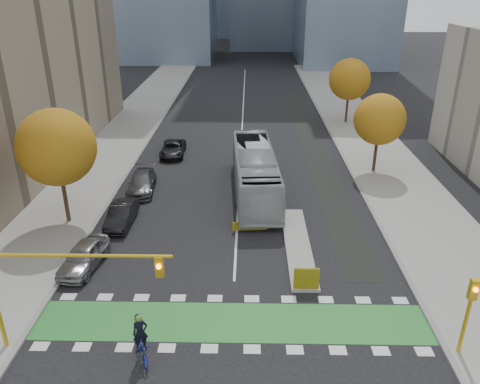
{
  "coord_description": "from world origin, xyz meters",
  "views": [
    {
      "loc": [
        0.75,
        -17.28,
        15.71
      ],
      "look_at": [
        0.22,
        10.81,
        3.0
      ],
      "focal_mm": 35.0,
      "sensor_mm": 36.0,
      "label": 1
    }
  ],
  "objects_px": {
    "tree_east_near": "(380,120)",
    "tree_east_far": "(350,79)",
    "tree_west": "(57,147)",
    "cyclist": "(142,344)",
    "parked_car_d": "(173,149)",
    "hazard_board": "(306,279)",
    "parked_car_b": "(121,215)",
    "parked_car_a": "(84,256)",
    "traffic_signal_east": "(470,306)",
    "parked_car_c": "(142,183)",
    "bus": "(255,172)",
    "traffic_signal_west": "(47,276)"
  },
  "relations": [
    {
      "from": "cyclist",
      "to": "parked_car_a",
      "type": "height_order",
      "value": "cyclist"
    },
    {
      "from": "bus",
      "to": "parked_car_c",
      "type": "distance_m",
      "value": 9.29
    },
    {
      "from": "bus",
      "to": "parked_car_c",
      "type": "height_order",
      "value": "bus"
    },
    {
      "from": "hazard_board",
      "to": "traffic_signal_east",
      "type": "distance_m",
      "value": 8.26
    },
    {
      "from": "tree_west",
      "to": "cyclist",
      "type": "distance_m",
      "value": 16.05
    },
    {
      "from": "parked_car_a",
      "to": "tree_east_near",
      "type": "bearing_deg",
      "value": 44.67
    },
    {
      "from": "tree_east_near",
      "to": "parked_car_c",
      "type": "height_order",
      "value": "tree_east_near"
    },
    {
      "from": "parked_car_b",
      "to": "parked_car_c",
      "type": "bearing_deg",
      "value": 88.7
    },
    {
      "from": "parked_car_a",
      "to": "tree_west",
      "type": "bearing_deg",
      "value": 125.72
    },
    {
      "from": "hazard_board",
      "to": "traffic_signal_west",
      "type": "xyz_separation_m",
      "value": [
        -11.93,
        -4.71,
        3.23
      ]
    },
    {
      "from": "tree_east_far",
      "to": "parked_car_c",
      "type": "bearing_deg",
      "value": -134.95
    },
    {
      "from": "traffic_signal_east",
      "to": "parked_car_b",
      "type": "bearing_deg",
      "value": 146.52
    },
    {
      "from": "tree_east_near",
      "to": "traffic_signal_west",
      "type": "xyz_separation_m",
      "value": [
        -19.93,
        -22.51,
        -0.83
      ]
    },
    {
      "from": "parked_car_a",
      "to": "parked_car_d",
      "type": "xyz_separation_m",
      "value": [
        2.34,
        19.87,
        -0.09
      ]
    },
    {
      "from": "hazard_board",
      "to": "traffic_signal_east",
      "type": "bearing_deg",
      "value": -35.92
    },
    {
      "from": "hazard_board",
      "to": "traffic_signal_west",
      "type": "distance_m",
      "value": 13.23
    },
    {
      "from": "parked_car_a",
      "to": "parked_car_c",
      "type": "xyz_separation_m",
      "value": [
        1.08,
        11.23,
        -0.03
      ]
    },
    {
      "from": "parked_car_a",
      "to": "parked_car_d",
      "type": "distance_m",
      "value": 20.01
    },
    {
      "from": "tree_west",
      "to": "cyclist",
      "type": "relative_size",
      "value": 3.4
    },
    {
      "from": "tree_west",
      "to": "parked_car_b",
      "type": "distance_m",
      "value": 6.24
    },
    {
      "from": "tree_east_near",
      "to": "tree_east_far",
      "type": "height_order",
      "value": "tree_east_far"
    },
    {
      "from": "traffic_signal_east",
      "to": "tree_west",
      "type": "bearing_deg",
      "value": 150.93
    },
    {
      "from": "tree_east_near",
      "to": "traffic_signal_west",
      "type": "height_order",
      "value": "tree_east_near"
    },
    {
      "from": "hazard_board",
      "to": "tree_east_near",
      "type": "distance_m",
      "value": 19.93
    },
    {
      "from": "tree_east_far",
      "to": "parked_car_d",
      "type": "relative_size",
      "value": 1.58
    },
    {
      "from": "cyclist",
      "to": "bus",
      "type": "xyz_separation_m",
      "value": [
        5.28,
        18.27,
        1.05
      ]
    },
    {
      "from": "tree_east_near",
      "to": "tree_east_far",
      "type": "relative_size",
      "value": 0.92
    },
    {
      "from": "tree_east_near",
      "to": "cyclist",
      "type": "distance_m",
      "value": 28.34
    },
    {
      "from": "traffic_signal_east",
      "to": "parked_car_c",
      "type": "relative_size",
      "value": 0.81
    },
    {
      "from": "tree_east_far",
      "to": "parked_car_d",
      "type": "height_order",
      "value": "tree_east_far"
    },
    {
      "from": "tree_west",
      "to": "bus",
      "type": "bearing_deg",
      "value": 21.44
    },
    {
      "from": "parked_car_a",
      "to": "parked_car_d",
      "type": "relative_size",
      "value": 0.93
    },
    {
      "from": "bus",
      "to": "parked_car_b",
      "type": "distance_m",
      "value": 10.93
    },
    {
      "from": "hazard_board",
      "to": "parked_car_b",
      "type": "relative_size",
      "value": 0.32
    },
    {
      "from": "tree_west",
      "to": "traffic_signal_west",
      "type": "distance_m",
      "value": 13.25
    },
    {
      "from": "tree_east_near",
      "to": "bus",
      "type": "distance_m",
      "value": 12.1
    },
    {
      "from": "hazard_board",
      "to": "tree_west",
      "type": "bearing_deg",
      "value": 154.01
    },
    {
      "from": "bus",
      "to": "parked_car_d",
      "type": "distance_m",
      "value": 12.05
    },
    {
      "from": "parked_car_c",
      "to": "parked_car_a",
      "type": "bearing_deg",
      "value": -100.05
    },
    {
      "from": "cyclist",
      "to": "parked_car_d",
      "type": "relative_size",
      "value": 0.5
    },
    {
      "from": "traffic_signal_east",
      "to": "parked_car_c",
      "type": "distance_m",
      "value": 25.87
    },
    {
      "from": "traffic_signal_east",
      "to": "parked_car_a",
      "type": "xyz_separation_m",
      "value": [
        -19.5,
        6.82,
        -1.97
      ]
    },
    {
      "from": "cyclist",
      "to": "parked_car_b",
      "type": "bearing_deg",
      "value": 83.45
    },
    {
      "from": "traffic_signal_west",
      "to": "parked_car_b",
      "type": "xyz_separation_m",
      "value": [
        -0.21,
        12.33,
        -3.31
      ]
    },
    {
      "from": "hazard_board",
      "to": "cyclist",
      "type": "height_order",
      "value": "cyclist"
    },
    {
      "from": "traffic_signal_west",
      "to": "parked_car_d",
      "type": "height_order",
      "value": "traffic_signal_west"
    },
    {
      "from": "traffic_signal_west",
      "to": "parked_car_c",
      "type": "xyz_separation_m",
      "value": [
        0.01,
        18.05,
        -3.3
      ]
    },
    {
      "from": "parked_car_a",
      "to": "cyclist",
      "type": "bearing_deg",
      "value": -47.82
    },
    {
      "from": "traffic_signal_east",
      "to": "parked_car_c",
      "type": "height_order",
      "value": "traffic_signal_east"
    },
    {
      "from": "bus",
      "to": "parked_car_a",
      "type": "xyz_separation_m",
      "value": [
        -10.3,
        -10.91,
        -1.09
      ]
    }
  ]
}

